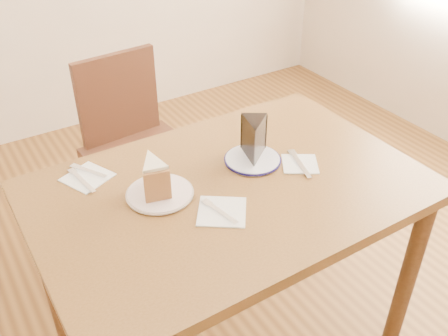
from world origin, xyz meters
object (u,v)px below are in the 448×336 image
table (230,210)px  chocolate_cake (254,141)px  plate_navy (253,160)px  carrot_cake (153,176)px  chair_far (138,148)px  plate_cream (160,193)px

table → chocolate_cake: 0.24m
plate_navy → carrot_cake: carrot_cake is taller
table → plate_navy: bearing=28.0°
chair_far → plate_cream: 0.75m
chair_far → plate_navy: chair_far is taller
table → plate_cream: size_ratio=6.15×
plate_cream → table: bearing=-18.6°
chair_far → carrot_cake: bearing=67.3°
chocolate_cake → chair_far: bearing=-43.9°
plate_cream → plate_navy: 0.34m
table → chocolate_cake: size_ratio=9.86×
carrot_cake → plate_navy: bearing=9.9°
plate_cream → carrot_cake: carrot_cake is taller
table → carrot_cake: bearing=156.8°
table → plate_cream: (-0.21, 0.07, 0.10)m
plate_cream → plate_navy: size_ratio=1.08×
plate_cream → chocolate_cake: 0.36m
plate_cream → carrot_cake: bearing=106.4°
table → chair_far: 0.76m
chair_far → plate_navy: size_ratio=4.92×
table → plate_navy: (0.14, 0.07, 0.10)m
plate_navy → chocolate_cake: (0.01, 0.00, 0.07)m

